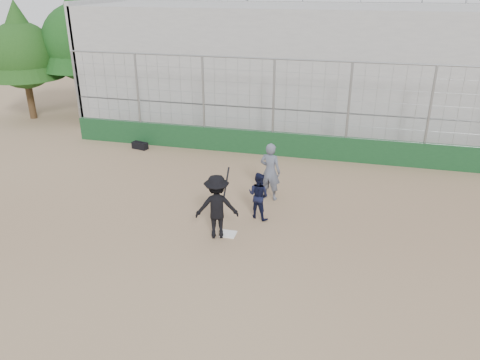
% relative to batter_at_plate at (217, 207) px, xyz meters
% --- Properties ---
extents(ground, '(90.00, 90.00, 0.00)m').
position_rel_batter_at_plate_xyz_m(ground, '(0.28, 0.17, -0.95)').
color(ground, brown).
rests_on(ground, ground).
extents(home_plate, '(0.44, 0.44, 0.02)m').
position_rel_batter_at_plate_xyz_m(home_plate, '(0.28, 0.17, -0.94)').
color(home_plate, white).
rests_on(home_plate, ground).
extents(backstop, '(18.10, 0.25, 4.04)m').
position_rel_batter_at_plate_xyz_m(backstop, '(0.28, 7.17, 0.00)').
color(backstop, '#12391B').
rests_on(backstop, ground).
extents(bleachers, '(20.25, 6.70, 6.98)m').
position_rel_batter_at_plate_xyz_m(bleachers, '(0.28, 12.12, 1.97)').
color(bleachers, '#989898').
rests_on(bleachers, ground).
extents(tree_left, '(4.48, 4.48, 7.00)m').
position_rel_batter_at_plate_xyz_m(tree_left, '(-10.72, 11.17, 3.43)').
color(tree_left, '#321E12').
rests_on(tree_left, ground).
extents(tree_right, '(3.84, 3.84, 6.00)m').
position_rel_batter_at_plate_xyz_m(tree_right, '(-13.22, 9.67, 2.80)').
color(tree_right, '#372514').
rests_on(tree_right, ground).
extents(batter_at_plate, '(1.39, 1.05, 2.04)m').
position_rel_batter_at_plate_xyz_m(batter_at_plate, '(0.00, 0.00, 0.00)').
color(batter_at_plate, black).
rests_on(batter_at_plate, ground).
extents(catcher_crouched, '(0.91, 0.83, 1.05)m').
position_rel_batter_at_plate_xyz_m(catcher_crouched, '(0.91, 1.40, -0.44)').
color(catcher_crouched, black).
rests_on(catcher_crouched, ground).
extents(umpire, '(0.81, 0.62, 1.78)m').
position_rel_batter_at_plate_xyz_m(umpire, '(0.99, 2.88, -0.06)').
color(umpire, '#545B6A').
rests_on(umpire, ground).
extents(equipment_bag, '(0.75, 0.46, 0.34)m').
position_rel_batter_at_plate_xyz_m(equipment_bag, '(-5.50, 6.48, -0.80)').
color(equipment_bag, black).
rests_on(equipment_bag, ground).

